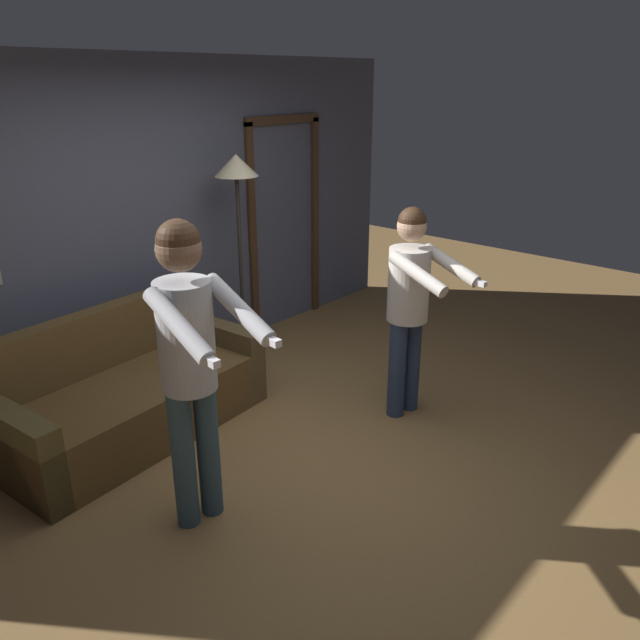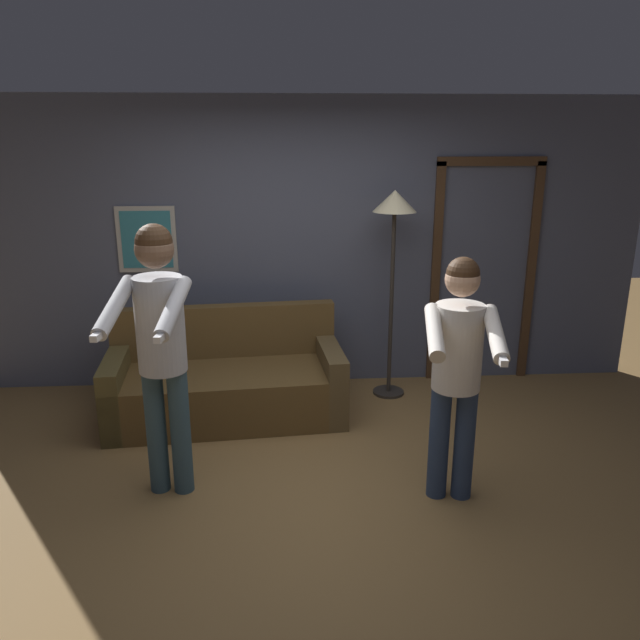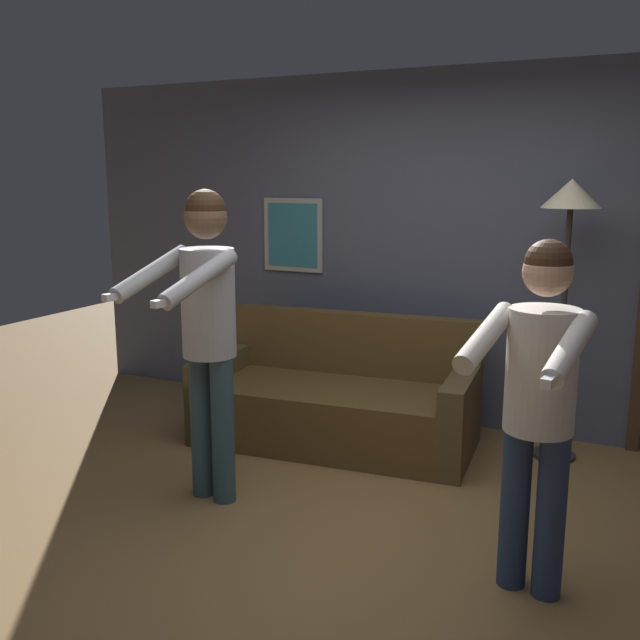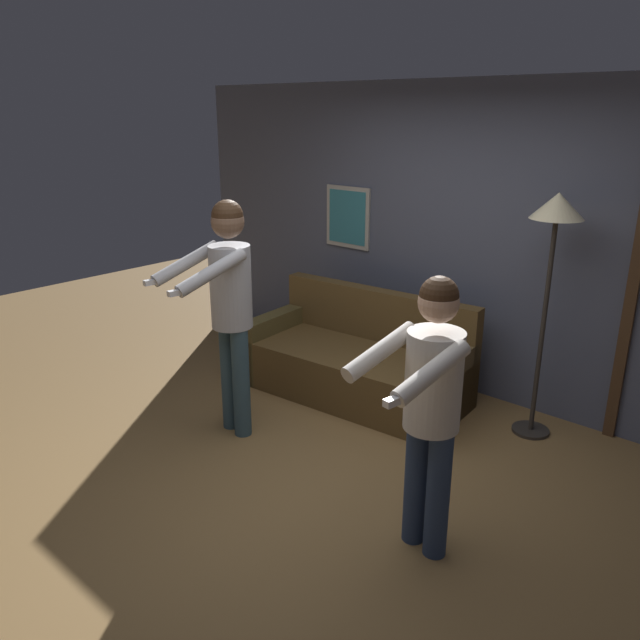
# 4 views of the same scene
# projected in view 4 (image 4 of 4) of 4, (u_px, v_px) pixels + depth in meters

# --- Properties ---
(ground_plane) EXTENTS (12.00, 12.00, 0.00)m
(ground_plane) POSITION_uv_depth(u_px,v_px,m) (308.00, 479.00, 4.20)
(ground_plane) COLOR olive
(back_wall_assembly) EXTENTS (6.40, 0.10, 2.60)m
(back_wall_assembly) POSITION_uv_depth(u_px,v_px,m) (473.00, 243.00, 5.19)
(back_wall_assembly) COLOR #52586C
(back_wall_assembly) RESTS_ON ground_plane
(couch) EXTENTS (1.97, 1.01, 0.87)m
(couch) POSITION_uv_depth(u_px,v_px,m) (357.00, 364.00, 5.37)
(couch) COLOR brown
(couch) RESTS_ON ground_plane
(torchiere_lamp) EXTENTS (0.37, 0.37, 1.83)m
(torchiere_lamp) POSITION_uv_depth(u_px,v_px,m) (555.00, 232.00, 4.31)
(torchiere_lamp) COLOR #332D28
(torchiere_lamp) RESTS_ON ground_plane
(person_standing_left) EXTENTS (0.49, 0.75, 1.77)m
(person_standing_left) POSITION_uv_depth(u_px,v_px,m) (229.00, 296.00, 4.48)
(person_standing_left) COLOR #35505E
(person_standing_left) RESTS_ON ground_plane
(person_standing_right) EXTENTS (0.50, 0.70, 1.59)m
(person_standing_right) POSITION_uv_depth(u_px,v_px,m) (430.00, 396.00, 3.24)
(person_standing_right) COLOR navy
(person_standing_right) RESTS_ON ground_plane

